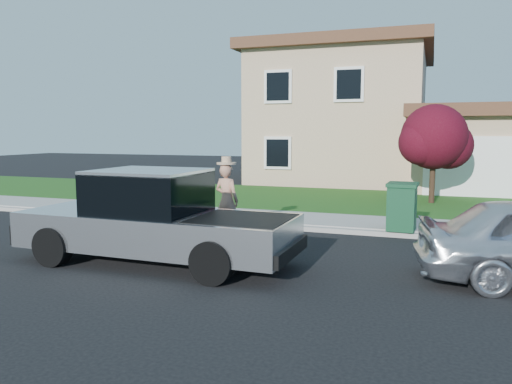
{
  "coord_description": "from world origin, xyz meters",
  "views": [
    {
      "loc": [
        4.51,
        -9.56,
        2.56
      ],
      "look_at": [
        0.76,
        1.05,
        1.2
      ],
      "focal_mm": 35.0,
      "sensor_mm": 36.0,
      "label": 1
    }
  ],
  "objects_px": {
    "ornamental_tree": "(435,140)",
    "trash_bin": "(402,206)",
    "pickup_truck": "(155,220)",
    "woman": "(227,199)"
  },
  "relations": [
    {
      "from": "ornamental_tree",
      "to": "trash_bin",
      "type": "distance_m",
      "value": 5.91
    },
    {
      "from": "pickup_truck",
      "to": "woman",
      "type": "bearing_deg",
      "value": 84.42
    },
    {
      "from": "woman",
      "to": "trash_bin",
      "type": "height_order",
      "value": "woman"
    },
    {
      "from": "ornamental_tree",
      "to": "trash_bin",
      "type": "relative_size",
      "value": 2.93
    },
    {
      "from": "pickup_truck",
      "to": "trash_bin",
      "type": "xyz_separation_m",
      "value": [
        4.38,
        4.3,
        -0.11
      ]
    },
    {
      "from": "pickup_truck",
      "to": "ornamental_tree",
      "type": "height_order",
      "value": "ornamental_tree"
    },
    {
      "from": "pickup_truck",
      "to": "woman",
      "type": "xyz_separation_m",
      "value": [
        0.33,
        2.82,
        0.08
      ]
    },
    {
      "from": "woman",
      "to": "trash_bin",
      "type": "relative_size",
      "value": 1.69
    },
    {
      "from": "trash_bin",
      "to": "ornamental_tree",
      "type": "bearing_deg",
      "value": 85.85
    },
    {
      "from": "ornamental_tree",
      "to": "trash_bin",
      "type": "bearing_deg",
      "value": -97.35
    }
  ]
}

